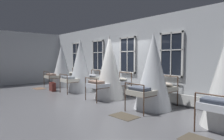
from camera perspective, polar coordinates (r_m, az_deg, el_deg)
name	(u,v)px	position (r m, az deg, el deg)	size (l,w,h in m)	color
ground	(107,99)	(8.30, -1.56, -8.38)	(26.69, 26.69, 0.00)	slate
back_wall_with_windows	(129,58)	(9.03, 5.05, 3.42)	(14.35, 0.10, 3.40)	silver
end_wall_left	(20,58)	(13.98, -25.26, 3.16)	(0.10, 6.37, 3.40)	silver
window_bank	(127,75)	(8.98, 4.48, -1.36)	(10.05, 0.10, 2.61)	black
cot_first	(62,66)	(12.08, -14.53, 1.11)	(1.29, 1.93, 2.53)	#4C3323
cot_second	(80,66)	(10.05, -9.23, 1.13)	(1.29, 1.94, 2.69)	#4C3323
cot_third	(109,68)	(8.18, -0.76, 0.61)	(1.29, 1.93, 2.68)	#4C3323
cot_fourth	(153,72)	(6.71, 11.94, -0.56)	(1.29, 1.94, 2.58)	#4C3323
rug_first	(39,89)	(11.66, -20.55, -5.10)	(0.80, 0.56, 0.01)	brown
rug_fourth	(124,116)	(5.90, 3.62, -13.36)	(0.80, 0.56, 0.01)	brown
suitcase_dark	(52,87)	(10.60, -17.04, -4.70)	(0.58, 0.27, 0.47)	#5B231E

